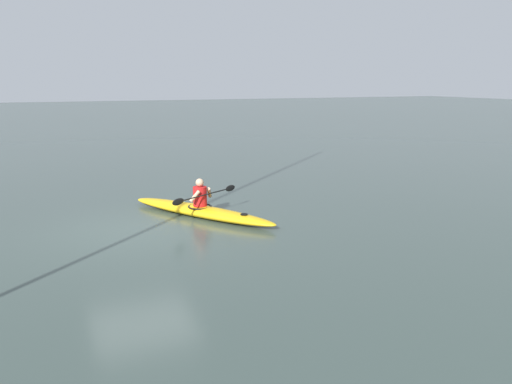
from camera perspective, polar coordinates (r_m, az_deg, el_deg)
name	(u,v)px	position (r m, az deg, el deg)	size (l,w,h in m)	color
ground_plane	(140,230)	(12.78, -12.51, -4.09)	(160.00, 160.00, 0.00)	#384742
kayak	(201,211)	(13.79, -6.04, -2.06)	(3.02, 4.45, 0.28)	#EAB214
kayaker	(201,195)	(13.68, -6.04, -0.28)	(2.10, 1.27, 0.72)	red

